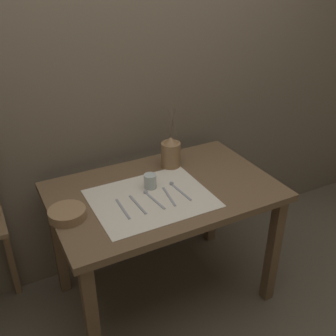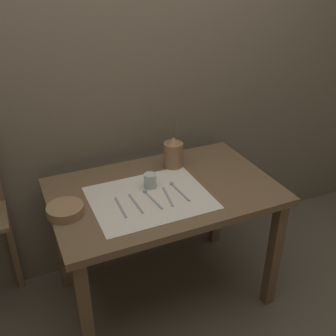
% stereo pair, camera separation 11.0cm
% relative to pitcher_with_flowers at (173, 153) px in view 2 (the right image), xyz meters
% --- Properties ---
extents(ground_plane, '(12.00, 12.00, 0.00)m').
position_rel_pitcher_with_flowers_xyz_m(ground_plane, '(-0.15, -0.21, -0.85)').
color(ground_plane, brown).
extents(stone_wall_back, '(7.00, 0.06, 2.40)m').
position_rel_pitcher_with_flowers_xyz_m(stone_wall_back, '(-0.15, 0.28, 0.35)').
color(stone_wall_back, '#6B5E4C').
rests_on(stone_wall_back, ground_plane).
extents(wooden_table, '(1.21, 0.77, 0.77)m').
position_rel_pitcher_with_flowers_xyz_m(wooden_table, '(-0.15, -0.21, -0.19)').
color(wooden_table, brown).
rests_on(wooden_table, ground_plane).
extents(linen_cloth, '(0.61, 0.48, 0.00)m').
position_rel_pitcher_with_flowers_xyz_m(linen_cloth, '(-0.26, -0.27, -0.09)').
color(linen_cloth, beige).
rests_on(linen_cloth, wooden_table).
extents(pitcher_with_flowers, '(0.11, 0.11, 0.40)m').
position_rel_pitcher_with_flowers_xyz_m(pitcher_with_flowers, '(0.00, 0.00, 0.00)').
color(pitcher_with_flowers, olive).
rests_on(pitcher_with_flowers, wooden_table).
extents(wooden_bowl, '(0.18, 0.18, 0.05)m').
position_rel_pitcher_with_flowers_xyz_m(wooden_bowl, '(-0.68, -0.23, -0.06)').
color(wooden_bowl, '#8E6B47').
rests_on(wooden_bowl, wooden_table).
extents(glass_tumbler_near, '(0.07, 0.07, 0.08)m').
position_rel_pitcher_with_flowers_xyz_m(glass_tumbler_near, '(-0.22, -0.17, -0.05)').
color(glass_tumbler_near, '#B7C1BC').
rests_on(glass_tumbler_near, wooden_table).
extents(fork_outer, '(0.02, 0.19, 0.00)m').
position_rel_pitcher_with_flowers_xyz_m(fork_outer, '(-0.42, -0.29, -0.08)').
color(fork_outer, '#939399').
rests_on(fork_outer, wooden_table).
extents(fork_inner, '(0.02, 0.19, 0.00)m').
position_rel_pitcher_with_flowers_xyz_m(fork_inner, '(-0.34, -0.29, -0.08)').
color(fork_inner, '#939399').
rests_on(fork_inner, wooden_table).
extents(spoon_outer, '(0.04, 0.20, 0.02)m').
position_rel_pitcher_with_flowers_xyz_m(spoon_outer, '(-0.26, -0.24, -0.08)').
color(spoon_outer, '#939399').
rests_on(spoon_outer, wooden_table).
extents(knife_center, '(0.04, 0.19, 0.00)m').
position_rel_pitcher_with_flowers_xyz_m(knife_center, '(-0.17, -0.30, -0.08)').
color(knife_center, '#939399').
rests_on(knife_center, wooden_table).
extents(spoon_inner, '(0.03, 0.20, 0.02)m').
position_rel_pitcher_with_flowers_xyz_m(spoon_inner, '(-0.10, -0.23, -0.08)').
color(spoon_inner, '#939399').
rests_on(spoon_inner, wooden_table).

